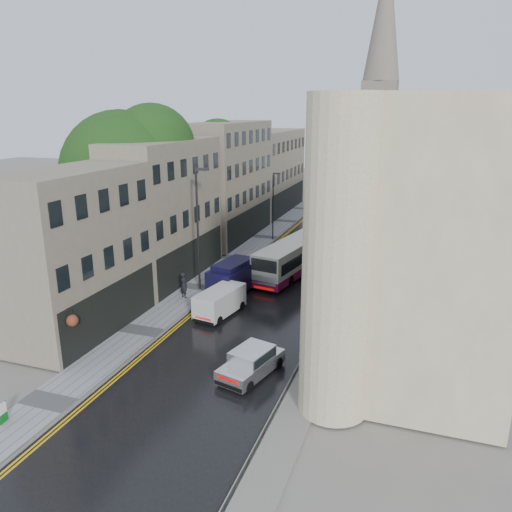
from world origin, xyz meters
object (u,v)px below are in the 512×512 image
Objects in this scene: tree_far at (199,181)px; pedestrian at (184,285)px; lamp_post_far at (273,207)px; tree_near at (125,194)px; silver_hatchback at (222,369)px; lamp_post_near at (198,231)px; white_van at (198,307)px; estate_sign at (2,413)px; navy_van at (212,281)px; cream_bus at (265,265)px; white_lorry at (327,234)px.

pedestrian is at bearing -68.85° from tree_far.
tree_far is 1.78× the size of lamp_post_far.
tree_near reaches higher than silver_hatchback.
tree_near reaches higher than lamp_post_near.
lamp_post_far is (-1.47, 21.33, 2.66)m from white_van.
lamp_post_near reaches higher than estate_sign.
pedestrian reaches higher than white_van.
lamp_post_near is at bearing 154.13° from navy_van.
tree_far is at bearing -44.73° from pedestrian.
white_van is (9.18, -6.31, -5.99)m from tree_near.
tree_far is 29.75m from silver_hatchback.
lamp_post_near is at bearing -108.01° from lamp_post_far.
silver_hatchback is at bearing 36.77° from estate_sign.
tree_near is at bearing 104.28° from estate_sign.
navy_van is at bearing -62.05° from tree_far.
cream_bus is at bearing 87.14° from white_van.
tree_near is 2.73× the size of navy_van.
white_lorry is at bearing 82.31° from cream_bus.
cream_bus is 2.08× the size of navy_van.
cream_bus is 10.06m from white_lorry.
tree_far reaches higher than estate_sign.
tree_far is 21.90m from white_van.
silver_hatchback is 28.78m from lamp_post_far.
cream_bus is at bearing -102.23° from white_lorry.
white_van is at bearing -65.30° from tree_far.
navy_van is (-0.83, 4.13, 0.37)m from white_van.
tree_far is 1.69× the size of white_lorry.
cream_bus is (11.05, 2.25, -5.48)m from tree_near.
white_lorry is 16.80m from pedestrian.
lamp_post_far is at bearing 62.81° from tree_near.
silver_hatchback is at bearing -83.85° from lamp_post_near.
tree_far reaches higher than white_lorry.
tree_near reaches higher than tree_far.
lamp_post_near is 10.29× the size of estate_sign.
silver_hatchback is 4.53× the size of estate_sign.
white_lorry is 32.33m from estate_sign.
navy_van is (-5.37, 10.80, 0.54)m from silver_hatchback.
lamp_post_near is (6.54, -14.09, -1.52)m from tree_far.
white_van is at bearing -68.73° from navy_van.
tree_near is at bearing 154.95° from white_van.
cream_bus is 2.57× the size of white_van.
lamp_post_far is (0.88, 16.11, -1.10)m from lamp_post_near.
white_lorry reaches higher than cream_bus.
navy_van is at bearing -59.71° from lamp_post_near.
estate_sign is at bearing -99.27° from white_lorry.
pedestrian is (-2.63, 3.16, 0.13)m from white_van.
lamp_post_far is (-0.64, 17.20, 2.30)m from navy_van.
pedestrian is at bearing 85.09° from estate_sign.
lamp_post_far reaches higher than navy_van.
white_van is 13.51m from estate_sign.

